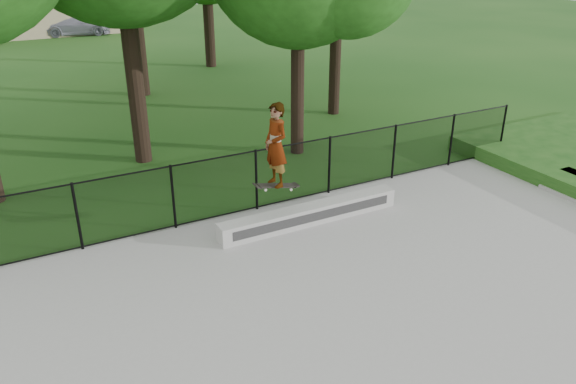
% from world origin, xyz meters
% --- Properties ---
extents(ground, '(100.00, 100.00, 0.00)m').
position_xyz_m(ground, '(0.00, 0.00, 0.00)').
color(ground, '#1A4A14').
rests_on(ground, ground).
extents(concrete_slab, '(14.00, 12.00, 0.06)m').
position_xyz_m(concrete_slab, '(0.00, 0.00, 0.03)').
color(concrete_slab, '#9D9D98').
rests_on(concrete_slab, ground).
extents(grind_ledge, '(4.40, 0.40, 0.42)m').
position_xyz_m(grind_ledge, '(0.77, 4.70, 0.27)').
color(grind_ledge, '#B5B5B0').
rests_on(grind_ledge, concrete_slab).
extents(car_c, '(4.30, 2.40, 1.29)m').
position_xyz_m(car_c, '(0.60, 35.53, 0.64)').
color(car_c, gray).
rests_on(car_c, ground).
extents(skater_airborne, '(0.83, 0.68, 1.94)m').
position_xyz_m(skater_airborne, '(-0.12, 4.64, 2.06)').
color(skater_airborne, black).
rests_on(skater_airborne, ground).
extents(chainlink_fence, '(16.06, 0.06, 1.50)m').
position_xyz_m(chainlink_fence, '(0.00, 5.90, 0.81)').
color(chainlink_fence, black).
rests_on(chainlink_fence, concrete_slab).
extents(concrete_steps, '(1.07, 1.20, 0.45)m').
position_xyz_m(concrete_steps, '(7.59, 3.00, 0.17)').
color(concrete_steps, '#9D9D98').
rests_on(concrete_steps, ground).
extents(distant_building, '(12.40, 6.40, 4.30)m').
position_xyz_m(distant_building, '(-2.00, 38.00, 2.16)').
color(distant_building, tan).
rests_on(distant_building, ground).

